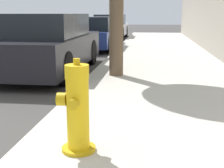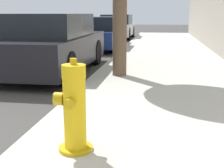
{
  "view_description": "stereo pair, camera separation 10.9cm",
  "coord_description": "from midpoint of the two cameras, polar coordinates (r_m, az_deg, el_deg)",
  "views": [
    {
      "loc": [
        3.51,
        -2.56,
        1.47
      ],
      "look_at": [
        2.99,
        1.46,
        0.55
      ],
      "focal_mm": 50.0,
      "sensor_mm": 36.0,
      "label": 1
    },
    {
      "loc": [
        3.62,
        -2.55,
        1.47
      ],
      "look_at": [
        2.99,
        1.46,
        0.55
      ],
      "focal_mm": 50.0,
      "sensor_mm": 36.0,
      "label": 2
    }
  ],
  "objects": [
    {
      "name": "parked_car_near",
      "position": [
        7.99,
        -10.24,
        7.16
      ],
      "size": [
        1.75,
        4.53,
        1.46
      ],
      "color": "black",
      "rests_on": "ground_plane"
    },
    {
      "name": "parked_car_far",
      "position": [
        18.93,
        1.16,
        10.41
      ],
      "size": [
        1.77,
        4.29,
        1.4
      ],
      "color": "silver",
      "rests_on": "ground_plane"
    },
    {
      "name": "parked_car_mid",
      "position": [
        13.12,
        -2.1,
        9.21
      ],
      "size": [
        1.74,
        4.0,
        1.33
      ],
      "color": "navy",
      "rests_on": "ground_plane"
    },
    {
      "name": "fire_hydrant",
      "position": [
        3.06,
        -5.91,
        -4.61
      ],
      "size": [
        0.37,
        0.37,
        0.92
      ],
      "color": "#C39C11",
      "rests_on": "sidewalk_slab"
    }
  ]
}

